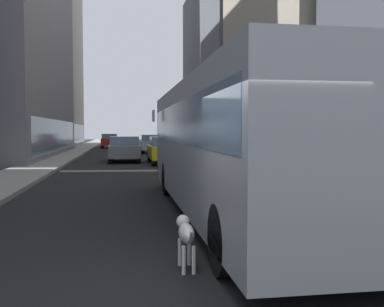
% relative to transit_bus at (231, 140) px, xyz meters
% --- Properties ---
extents(ground_plane, '(120.00, 120.00, 0.00)m').
position_rel_transit_bus_xyz_m(ground_plane, '(-1.20, 30.46, -1.78)').
color(ground_plane, black).
extents(sidewalk_left, '(2.40, 110.00, 0.15)m').
position_rel_transit_bus_xyz_m(sidewalk_left, '(-6.90, 30.46, -1.70)').
color(sidewalk_left, gray).
rests_on(sidewalk_left, ground).
extents(sidewalk_right, '(2.40, 110.00, 0.15)m').
position_rel_transit_bus_xyz_m(sidewalk_right, '(4.50, 30.46, -1.70)').
color(sidewalk_right, '#ADA89E').
rests_on(sidewalk_right, ground).
extents(building_left_far, '(9.65, 21.01, 33.96)m').
position_rel_transit_bus_xyz_m(building_left_far, '(-13.10, 47.79, 15.19)').
color(building_left_far, '#B2A893').
rests_on(building_left_far, ground).
extents(building_right_far, '(10.33, 22.52, 18.54)m').
position_rel_transit_bus_xyz_m(building_right_far, '(10.70, 37.40, 7.49)').
color(building_right_far, slate).
rests_on(building_right_far, ground).
extents(transit_bus, '(2.78, 11.53, 3.05)m').
position_rel_transit_bus_xyz_m(transit_bus, '(0.00, 0.00, 0.00)').
color(transit_bus, '#999EA3').
rests_on(transit_bus, ground).
extents(car_yellow_taxi, '(1.84, 4.75, 1.62)m').
position_rel_transit_bus_xyz_m(car_yellow_taxi, '(0.00, 16.47, -0.95)').
color(car_yellow_taxi, yellow).
rests_on(car_yellow_taxi, ground).
extents(car_grey_wagon, '(1.93, 4.40, 1.62)m').
position_rel_transit_bus_xyz_m(car_grey_wagon, '(-2.40, 18.39, -0.95)').
color(car_grey_wagon, slate).
rests_on(car_grey_wagon, ground).
extents(car_silver_sedan, '(1.90, 4.12, 1.62)m').
position_rel_transit_bus_xyz_m(car_silver_sedan, '(0.00, 29.15, -0.95)').
color(car_silver_sedan, '#B7BABF').
rests_on(car_silver_sedan, ground).
extents(car_red_coupe, '(1.82, 3.91, 1.62)m').
position_rel_transit_bus_xyz_m(car_red_coupe, '(-4.00, 40.94, -0.96)').
color(car_red_coupe, red).
rests_on(car_red_coupe, ground).
extents(dalmatian_dog, '(0.22, 0.96, 0.72)m').
position_rel_transit_bus_xyz_m(dalmatian_dog, '(-1.61, -3.74, -1.26)').
color(dalmatian_dog, white).
rests_on(dalmatian_dog, ground).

